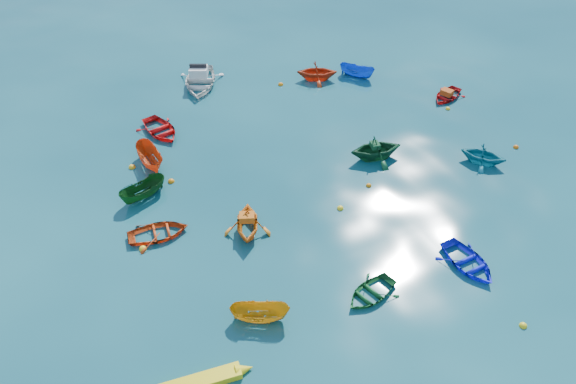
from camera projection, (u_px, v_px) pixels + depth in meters
ground at (340, 259)px, 26.01m from camera, size 160.00×160.00×0.00m
dinghy_blue_se at (467, 265)px, 25.71m from camera, size 2.18×3.02×0.62m
dinghy_orange_w at (248, 231)px, 27.43m from camera, size 3.29×3.46×1.43m
sampan_yellow_mid at (260, 319)px, 23.39m from camera, size 2.63×2.11×0.97m
dinghy_green_e at (370, 295)px, 24.37m from camera, size 2.94×2.38×0.54m
dinghy_cyan_se at (481, 163)px, 31.71m from camera, size 3.19×3.26×1.30m
dinghy_red_nw at (159, 236)px, 27.20m from camera, size 3.25×2.60×0.60m
sampan_orange_n at (152, 165)px, 31.55m from camera, size 1.18×3.01×1.16m
dinghy_green_n at (375, 158)px, 32.04m from camera, size 3.50×3.21×1.56m
dinghy_red_ne at (446, 98)px, 37.20m from camera, size 3.13×2.67×0.55m
sampan_blue_far at (356, 76)px, 39.43m from camera, size 2.25×2.63×0.98m
dinghy_red_far at (161, 133)px, 34.03m from camera, size 2.77×3.53×0.67m
dinghy_orange_far at (317, 80)px, 39.09m from camera, size 3.55×3.40×1.45m
sampan_green_far at (145, 197)px, 29.40m from camera, size 2.88×1.74×1.05m
motorboat_white at (200, 85)px, 38.47m from camera, size 4.80×5.30×1.50m
tarp_orange_a at (247, 217)px, 26.89m from camera, size 0.89×0.81×0.35m
tarp_green_b at (375, 145)px, 31.43m from camera, size 0.58×0.68×0.29m
tarp_orange_b at (447, 92)px, 36.85m from camera, size 0.77×0.88×0.35m
buoy_ye_a at (523, 326)px, 23.12m from camera, size 0.33×0.33×0.33m
buoy_or_b at (369, 186)px, 30.12m from camera, size 0.30×0.30×0.30m
buoy_ye_b at (143, 249)px, 26.50m from camera, size 0.38×0.38×0.38m
buoy_or_c at (171, 182)px, 30.39m from camera, size 0.36×0.36×0.36m
buoy_ye_c at (340, 209)px, 28.71m from camera, size 0.34×0.34×0.34m
buoy_or_d at (516, 148)px, 32.84m from camera, size 0.33×0.33×0.33m
buoy_ye_d at (132, 168)px, 31.36m from camera, size 0.39×0.39×0.39m
buoy_or_e at (281, 85)px, 38.52m from camera, size 0.35×0.35×0.35m
buoy_ye_e at (448, 109)px, 36.10m from camera, size 0.31×0.31×0.31m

